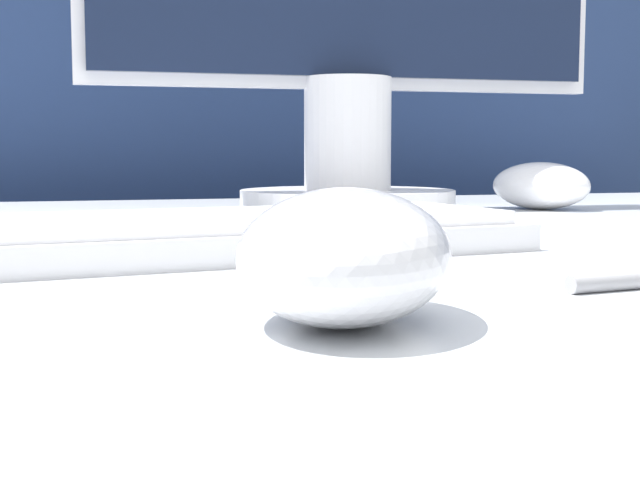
{
  "coord_description": "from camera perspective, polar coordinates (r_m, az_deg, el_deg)",
  "views": [
    {
      "loc": [
        -0.06,
        -0.56,
        0.79
      ],
      "look_at": [
        0.03,
        -0.24,
        0.76
      ],
      "focal_mm": 50.0,
      "sensor_mm": 36.0,
      "label": 1
    }
  ],
  "objects": [
    {
      "name": "partition_panel",
      "position": [
        1.24,
        -12.54,
        -0.29
      ],
      "size": [
        5.0,
        0.03,
        1.32
      ],
      "color": "navy",
      "rests_on": "ground_plane"
    },
    {
      "name": "computer_mouse_near",
      "position": [
        0.31,
        1.6,
        -1.01
      ],
      "size": [
        0.11,
        0.13,
        0.05
      ],
      "rotation": [
        0.0,
        0.0,
        -0.4
      ],
      "color": "silver",
      "rests_on": "desk"
    },
    {
      "name": "keyboard",
      "position": [
        0.5,
        -11.53,
        0.1
      ],
      "size": [
        0.47,
        0.2,
        0.02
      ],
      "rotation": [
        0.0,
        0.0,
        0.16
      ],
      "color": "silver",
      "rests_on": "desk"
    },
    {
      "name": "computer_mouse_far",
      "position": [
        0.94,
        13.94,
        3.39
      ],
      "size": [
        0.11,
        0.13,
        0.05
      ],
      "rotation": [
        0.0,
        0.0,
        0.47
      ],
      "color": "white",
      "rests_on": "desk"
    }
  ]
}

